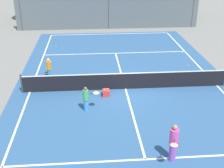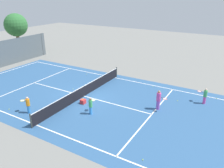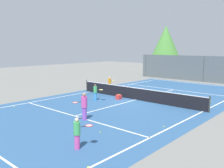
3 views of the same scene
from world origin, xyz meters
TOP-DOWN VIEW (x-y plane):
  - ground_plane at (0.00, 0.00)m, footprint 80.00×80.00m
  - court_surface at (0.00, 0.00)m, footprint 13.00×25.00m
  - tennis_net at (0.00, 0.00)m, footprint 11.90×0.10m
  - perimeter_fence at (0.00, 14.00)m, footprint 18.00×0.12m
  - tree_0 at (-8.05, 18.71)m, footprint 4.29×4.29m
  - player_0 at (-4.56, 1.84)m, footprint 0.37×0.87m
  - player_1 at (3.93, -9.47)m, footprint 0.53×0.87m
  - player_2 at (1.02, -6.51)m, footprint 0.53×0.93m
  - player_3 at (-2.27, -2.36)m, footprint 0.87×0.47m
  - ball_crate at (-1.19, -0.78)m, footprint 0.39×0.39m
  - tennis_ball_0 at (-5.02, -7.81)m, footprint 0.07×0.07m
  - tennis_ball_1 at (5.18, -4.55)m, footprint 0.07×0.07m
  - tennis_ball_2 at (5.46, -10.30)m, footprint 0.07×0.07m
  - tennis_ball_3 at (0.71, 1.88)m, footprint 0.07×0.07m
  - tennis_ball_5 at (-4.70, 1.33)m, footprint 0.07×0.07m
  - tennis_ball_6 at (-5.01, 3.65)m, footprint 0.07×0.07m
  - tennis_ball_7 at (3.28, -7.46)m, footprint 0.07×0.07m
  - tennis_ball_8 at (-4.76, 8.51)m, footprint 0.07×0.07m
  - tennis_ball_9 at (4.83, 3.30)m, footprint 0.07×0.07m

SIDE VIEW (x-z plane):
  - ground_plane at x=0.00m, z-range 0.00..0.00m
  - court_surface at x=0.00m, z-range 0.00..0.01m
  - tennis_ball_0 at x=-5.02m, z-range 0.00..0.07m
  - tennis_ball_1 at x=5.18m, z-range 0.00..0.07m
  - tennis_ball_2 at x=5.46m, z-range 0.00..0.07m
  - tennis_ball_3 at x=0.71m, z-range 0.00..0.07m
  - tennis_ball_5 at x=-4.70m, z-range 0.00..0.07m
  - tennis_ball_6 at x=-5.01m, z-range 0.00..0.07m
  - tennis_ball_7 at x=3.28m, z-range 0.00..0.07m
  - tennis_ball_8 at x=-4.76m, z-range 0.00..0.07m
  - tennis_ball_9 at x=4.83m, z-range 0.00..0.07m
  - ball_crate at x=-1.19m, z-range -0.03..0.40m
  - tennis_net at x=0.00m, z-range -0.04..1.06m
  - player_3 at x=-2.27m, z-range 0.03..1.36m
  - player_1 at x=3.93m, z-range 0.03..1.38m
  - player_0 at x=-4.56m, z-range 0.03..1.38m
  - player_2 at x=1.02m, z-range 0.03..1.63m
  - perimeter_fence at x=0.00m, z-range 0.00..3.20m
  - tree_0 at x=-8.05m, z-range 1.41..9.05m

